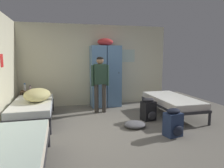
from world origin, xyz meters
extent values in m
plane|color=slate|center=(0.00, 0.00, 0.00)|extent=(7.73, 7.73, 0.00)
cube|color=beige|center=(0.00, 2.45, 1.25)|extent=(4.68, 0.06, 2.50)
cube|color=#B7CCBC|center=(1.04, 2.41, 1.55)|extent=(0.55, 0.01, 0.40)
cube|color=red|center=(-2.27, 0.85, 1.45)|extent=(0.01, 0.20, 0.28)
cube|color=#5B84B2|center=(0.04, 2.14, 0.93)|extent=(0.44, 0.52, 1.85)
cylinder|color=black|center=(0.16, 1.86, 1.05)|extent=(0.02, 0.03, 0.02)
cube|color=#5B84B2|center=(0.50, 2.14, 0.93)|extent=(0.44, 0.52, 1.85)
cylinder|color=black|center=(0.62, 1.86, 1.05)|extent=(0.02, 0.03, 0.02)
ellipsoid|color=red|center=(0.27, 2.14, 1.96)|extent=(0.48, 0.36, 0.22)
cylinder|color=brown|center=(-2.15, 2.03, 0.28)|extent=(0.03, 0.03, 0.55)
cylinder|color=brown|center=(-1.80, 2.03, 0.28)|extent=(0.03, 0.03, 0.55)
cylinder|color=brown|center=(-2.15, 2.30, 0.28)|extent=(0.03, 0.03, 0.55)
cylinder|color=brown|center=(-1.80, 2.30, 0.28)|extent=(0.03, 0.03, 0.55)
cube|color=brown|center=(-1.98, 2.16, 0.19)|extent=(0.38, 0.30, 0.02)
cube|color=brown|center=(-1.98, 2.16, 0.56)|extent=(0.38, 0.30, 0.02)
cylinder|color=#28282D|center=(2.15, 1.63, 0.14)|extent=(0.06, 0.06, 0.28)
cylinder|color=#28282D|center=(1.31, 1.63, 0.14)|extent=(0.06, 0.06, 0.28)
cylinder|color=#28282D|center=(2.15, -0.21, 0.14)|extent=(0.06, 0.06, 0.28)
cylinder|color=#28282D|center=(1.31, -0.21, 0.14)|extent=(0.06, 0.06, 0.28)
cube|color=#28282D|center=(1.73, 0.71, 0.31)|extent=(0.90, 1.90, 0.06)
cube|color=silver|center=(1.73, 0.71, 0.41)|extent=(0.87, 1.84, 0.14)
cube|color=white|center=(1.73, 0.71, 0.49)|extent=(0.86, 1.82, 0.01)
cylinder|color=#28282D|center=(-1.31, -0.48, 0.14)|extent=(0.06, 0.06, 0.28)
cube|color=#28282D|center=(-1.73, -1.40, 0.31)|extent=(0.90, 1.90, 0.06)
cube|color=beige|center=(-1.73, -1.40, 0.41)|extent=(0.87, 1.84, 0.14)
cube|color=silver|center=(-1.73, -1.40, 0.49)|extent=(0.86, 1.82, 0.01)
cylinder|color=#28282D|center=(-2.15, 0.09, 0.14)|extent=(0.06, 0.06, 0.28)
cylinder|color=#28282D|center=(-1.31, 0.09, 0.14)|extent=(0.06, 0.06, 0.28)
cylinder|color=#28282D|center=(-2.15, 1.93, 0.14)|extent=(0.06, 0.06, 0.28)
cylinder|color=#28282D|center=(-1.31, 1.93, 0.14)|extent=(0.06, 0.06, 0.28)
cube|color=#28282D|center=(-1.73, 1.01, 0.31)|extent=(0.90, 1.90, 0.06)
cube|color=silver|center=(-1.73, 1.01, 0.41)|extent=(0.87, 1.84, 0.14)
cube|color=white|center=(-1.73, 1.01, 0.49)|extent=(0.86, 1.82, 0.01)
ellipsoid|color=#D1C67F|center=(-1.62, 1.06, 0.64)|extent=(0.61, 0.88, 0.30)
cylinder|color=#3D3833|center=(0.08, 1.44, 0.40)|extent=(0.12, 0.12, 0.79)
cylinder|color=#3D3833|center=(-0.14, 1.43, 0.40)|extent=(0.12, 0.12, 0.79)
cube|color=#284233|center=(-0.03, 1.44, 1.06)|extent=(0.33, 0.19, 0.54)
cylinder|color=#284233|center=(0.17, 1.44, 1.02)|extent=(0.08, 0.08, 0.56)
cylinder|color=#284233|center=(-0.23, 1.43, 1.02)|extent=(0.08, 0.08, 0.56)
sphere|color=#936B4C|center=(-0.03, 1.44, 1.42)|extent=(0.19, 0.19, 0.19)
ellipsoid|color=black|center=(-0.03, 1.44, 1.47)|extent=(0.18, 0.18, 0.11)
cylinder|color=white|center=(-2.06, 2.18, 0.66)|extent=(0.07, 0.07, 0.18)
cylinder|color=#2666B2|center=(-2.06, 2.18, 0.77)|extent=(0.04, 0.04, 0.03)
cylinder|color=beige|center=(-1.91, 2.12, 0.64)|extent=(0.05, 0.05, 0.14)
cylinder|color=black|center=(-1.91, 2.12, 0.72)|extent=(0.03, 0.03, 0.03)
cube|color=black|center=(0.97, 0.48, 0.23)|extent=(0.37, 0.31, 0.46)
ellipsoid|color=#2D2D33|center=(1.00, 0.33, 0.15)|extent=(0.25, 0.13, 0.20)
ellipsoid|color=#2D2D33|center=(0.97, 0.48, 0.50)|extent=(0.33, 0.28, 0.10)
cube|color=black|center=(0.85, 0.59, 0.25)|extent=(0.05, 0.03, 0.32)
cube|color=black|center=(1.02, 0.63, 0.25)|extent=(0.05, 0.03, 0.32)
cube|color=navy|center=(1.02, -0.57, 0.23)|extent=(0.36, 0.30, 0.46)
ellipsoid|color=black|center=(1.05, -0.72, 0.15)|extent=(0.25, 0.13, 0.20)
ellipsoid|color=black|center=(1.02, -0.57, 0.50)|extent=(0.33, 0.27, 0.10)
cube|color=black|center=(0.90, -0.46, 0.25)|extent=(0.05, 0.03, 0.32)
cube|color=black|center=(1.07, -0.42, 0.25)|extent=(0.05, 0.03, 0.32)
ellipsoid|color=slate|center=(0.47, 0.07, 0.06)|extent=(0.47, 0.44, 0.13)
camera|label=1|loc=(-1.08, -4.02, 1.56)|focal=33.09mm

